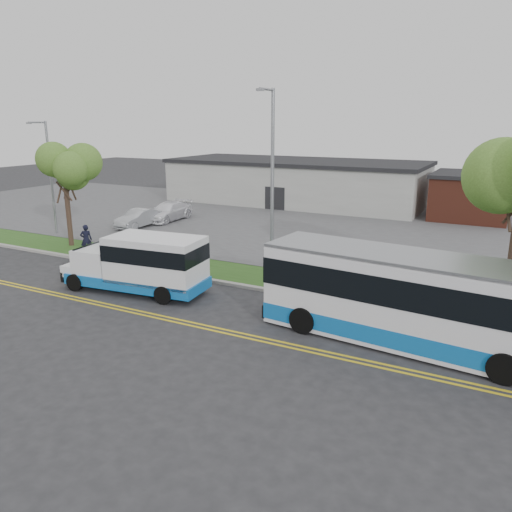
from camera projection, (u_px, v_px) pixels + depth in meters
The scene contains 18 objects.
ground at pixel (194, 287), 25.11m from camera, with size 140.00×140.00×0.00m, color #28282B.
lane_line_north at pixel (144, 312), 21.81m from camera, with size 70.00×0.12×0.01m, color yellow.
lane_line_south at pixel (139, 314), 21.55m from camera, with size 70.00×0.12×0.01m, color yellow.
curb at pixel (206, 280), 26.03m from camera, with size 80.00×0.30×0.15m, color #9E9B93.
verge at pixel (224, 271), 27.57m from camera, with size 80.00×3.30×0.10m, color #274B19.
parking_lot at pixel (316, 226), 39.63m from camera, with size 80.00×25.00×0.10m, color #4C4C4F.
commercial_building at pixel (296, 182), 50.31m from camera, with size 25.40×10.40×4.35m.
brick_wing at pixel (471, 196), 42.13m from camera, with size 6.30×7.30×3.90m.
tree_west at pixel (64, 169), 31.88m from camera, with size 4.40×4.40×6.91m.
streetlight_near at pixel (272, 180), 24.73m from camera, with size 0.35×1.53×9.50m.
streetlight_far at pixel (50, 173), 35.73m from camera, with size 0.35×1.53×8.00m.
shuttle_bus at pixel (143, 262), 23.99m from camera, with size 7.54×3.15×2.81m.
transit_bus at pixel (426, 303), 18.00m from camera, with size 12.49×4.00×3.40m.
pedestrian at pixel (86, 240), 30.58m from camera, with size 0.69×0.45×1.89m, color black.
parked_car_a at pixel (138, 218), 38.66m from camera, with size 1.46×4.20×1.38m, color #A9ACB0.
parked_car_b at pixel (168, 211), 41.35m from camera, with size 2.07×5.10×1.48m, color white.
grocery_bag_left at pixel (81, 252), 30.71m from camera, with size 0.32×0.32×0.32m, color white.
grocery_bag_right at pixel (94, 252), 30.87m from camera, with size 0.32×0.32×0.32m, color white.
Camera 1 is at (13.83, -19.65, 8.06)m, focal length 35.00 mm.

